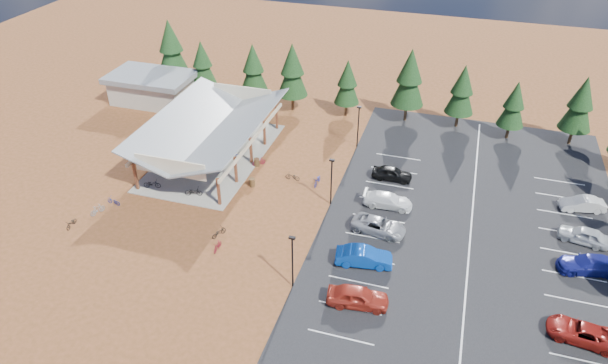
{
  "coord_description": "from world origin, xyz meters",
  "views": [
    {
      "loc": [
        15.36,
        -40.4,
        31.34
      ],
      "look_at": [
        2.46,
        1.3,
        2.54
      ],
      "focal_mm": 32.0,
      "sensor_mm": 36.0,
      "label": 1
    }
  ],
  "objects_px": {
    "car_4": "(392,173)",
    "outbuilding": "(152,87)",
    "lamp_post_0": "(292,258)",
    "bike_1": "(174,160)",
    "bike_4": "(194,192)",
    "bike_6": "(232,155)",
    "lamp_post_1": "(331,179)",
    "car_9": "(582,204)",
    "bike_12": "(219,232)",
    "bike_3": "(214,130)",
    "car_3": "(388,200)",
    "bike_14": "(317,180)",
    "car_2": "(379,226)",
    "bike_16": "(292,177)",
    "car_7": "(589,264)",
    "car_0": "(358,297)",
    "bike_7": "(248,138)",
    "trash_bin_1": "(257,162)",
    "car_8": "(584,235)",
    "car_6": "(582,332)",
    "trash_bin_0": "(252,182)",
    "bike_15": "(259,161)",
    "car_1": "(364,257)",
    "bike_0": "(152,184)",
    "bike_8": "(71,223)",
    "bike_pavilion": "(211,126)",
    "lamp_post_2": "(358,124)",
    "bike_5": "(215,164)",
    "bike_9": "(97,210)",
    "bike_10": "(113,201)",
    "bike_2": "(207,134)",
    "bike_11": "(218,246)"
  },
  "relations": [
    {
      "from": "bike_7",
      "to": "bike_16",
      "type": "relative_size",
      "value": 0.94
    },
    {
      "from": "bike_5",
      "to": "car_8",
      "type": "bearing_deg",
      "value": -99.23
    },
    {
      "from": "bike_4",
      "to": "bike_14",
      "type": "relative_size",
      "value": 0.93
    },
    {
      "from": "bike_2",
      "to": "bike_12",
      "type": "xyz_separation_m",
      "value": [
        9.17,
        -16.69,
        -0.11
      ]
    },
    {
      "from": "bike_1",
      "to": "bike_9",
      "type": "height_order",
      "value": "bike_1"
    },
    {
      "from": "bike_pavilion",
      "to": "bike_1",
      "type": "xyz_separation_m",
      "value": [
        -3.42,
        -2.94,
        -3.22
      ]
    },
    {
      "from": "bike_16",
      "to": "car_0",
      "type": "distance_m",
      "value": 18.64
    },
    {
      "from": "car_4",
      "to": "outbuilding",
      "type": "bearing_deg",
      "value": 73.58
    },
    {
      "from": "car_2",
      "to": "bike_12",
      "type": "bearing_deg",
      "value": 116.43
    },
    {
      "from": "lamp_post_0",
      "to": "car_0",
      "type": "relative_size",
      "value": 1.07
    },
    {
      "from": "bike_16",
      "to": "bike_14",
      "type": "bearing_deg",
      "value": 91.71
    },
    {
      "from": "lamp_post_0",
      "to": "bike_12",
      "type": "relative_size",
      "value": 3.2
    },
    {
      "from": "lamp_post_0",
      "to": "car_0",
      "type": "bearing_deg",
      "value": -4.61
    },
    {
      "from": "bike_8",
      "to": "bike_12",
      "type": "bearing_deg",
      "value": 7.95
    },
    {
      "from": "bike_11",
      "to": "car_6",
      "type": "bearing_deg",
      "value": -1.13
    },
    {
      "from": "bike_4",
      "to": "bike_6",
      "type": "xyz_separation_m",
      "value": [
        0.8,
        7.81,
        0.03
      ]
    },
    {
      "from": "car_2",
      "to": "car_6",
      "type": "xyz_separation_m",
      "value": [
        16.36,
        -7.97,
        -0.02
      ]
    },
    {
      "from": "bike_14",
      "to": "bike_15",
      "type": "height_order",
      "value": "bike_14"
    },
    {
      "from": "lamp_post_2",
      "to": "bike_16",
      "type": "xyz_separation_m",
      "value": [
        -4.97,
        -8.99,
        -2.56
      ]
    },
    {
      "from": "bike_10",
      "to": "car_7",
      "type": "bearing_deg",
      "value": 101.78
    },
    {
      "from": "bike_3",
      "to": "bike_15",
      "type": "distance_m",
      "value": 9.24
    },
    {
      "from": "bike_7",
      "to": "car_6",
      "type": "distance_m",
      "value": 39.75
    },
    {
      "from": "bike_16",
      "to": "car_0",
      "type": "xyz_separation_m",
      "value": [
        10.42,
        -15.45,
        0.45
      ]
    },
    {
      "from": "bike_14",
      "to": "car_7",
      "type": "relative_size",
      "value": 0.38
    },
    {
      "from": "lamp_post_0",
      "to": "bike_6",
      "type": "relative_size",
      "value": 2.72
    },
    {
      "from": "bike_3",
      "to": "car_3",
      "type": "relative_size",
      "value": 0.34
    },
    {
      "from": "car_7",
      "to": "car_9",
      "type": "xyz_separation_m",
      "value": [
        0.47,
        9.21,
        -0.05
      ]
    },
    {
      "from": "bike_12",
      "to": "bike_6",
      "type": "bearing_deg",
      "value": -47.68
    },
    {
      "from": "bike_0",
      "to": "bike_8",
      "type": "height_order",
      "value": "bike_0"
    },
    {
      "from": "bike_16",
      "to": "car_7",
      "type": "distance_m",
      "value": 28.68
    },
    {
      "from": "trash_bin_1",
      "to": "car_8",
      "type": "bearing_deg",
      "value": -6.19
    },
    {
      "from": "bike_6",
      "to": "bike_7",
      "type": "xyz_separation_m",
      "value": [
        0.17,
        4.18,
        -0.05
      ]
    },
    {
      "from": "bike_0",
      "to": "car_1",
      "type": "height_order",
      "value": "car_1"
    },
    {
      "from": "bike_14",
      "to": "car_8",
      "type": "height_order",
      "value": "car_8"
    },
    {
      "from": "bike_14",
      "to": "car_2",
      "type": "bearing_deg",
      "value": -37.54
    },
    {
      "from": "lamp_post_1",
      "to": "bike_10",
      "type": "bearing_deg",
      "value": -162.57
    },
    {
      "from": "car_0",
      "to": "bike_6",
      "type": "bearing_deg",
      "value": 38.87
    },
    {
      "from": "car_6",
      "to": "lamp_post_1",
      "type": "bearing_deg",
      "value": -109.37
    },
    {
      "from": "trash_bin_0",
      "to": "bike_9",
      "type": "relative_size",
      "value": 0.57
    },
    {
      "from": "lamp_post_0",
      "to": "bike_1",
      "type": "xyz_separation_m",
      "value": [
        -18.42,
        14.06,
        -2.37
      ]
    },
    {
      "from": "trash_bin_1",
      "to": "bike_4",
      "type": "relative_size",
      "value": 0.51
    },
    {
      "from": "bike_5",
      "to": "bike_10",
      "type": "relative_size",
      "value": 1.03
    },
    {
      "from": "lamp_post_2",
      "to": "bike_5",
      "type": "bearing_deg",
      "value": -145.51
    },
    {
      "from": "lamp_post_1",
      "to": "car_9",
      "type": "height_order",
      "value": "lamp_post_1"
    },
    {
      "from": "bike_9",
      "to": "bike_16",
      "type": "height_order",
      "value": "bike_9"
    },
    {
      "from": "car_1",
      "to": "car_9",
      "type": "relative_size",
      "value": 1.15
    },
    {
      "from": "outbuilding",
      "to": "bike_12",
      "type": "bearing_deg",
      "value": -49.25
    },
    {
      "from": "car_3",
      "to": "car_4",
      "type": "height_order",
      "value": "car_4"
    },
    {
      "from": "bike_5",
      "to": "outbuilding",
      "type": "bearing_deg",
      "value": 42.14
    },
    {
      "from": "trash_bin_0",
      "to": "bike_15",
      "type": "relative_size",
      "value": 0.59
    }
  ]
}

